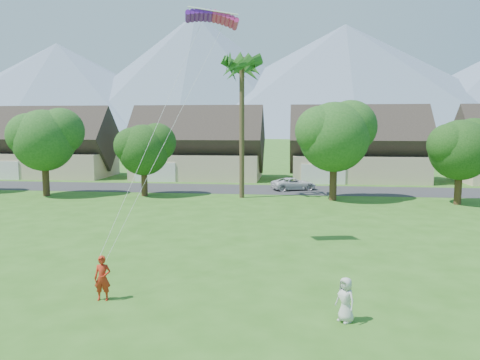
# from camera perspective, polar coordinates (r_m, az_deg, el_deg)

# --- Properties ---
(ground) EXTENTS (500.00, 500.00, 0.00)m
(ground) POSITION_cam_1_polar(r_m,az_deg,el_deg) (14.53, -4.88, -19.90)
(ground) COLOR #2D6019
(ground) RESTS_ON ground
(street) EXTENTS (90.00, 7.00, 0.01)m
(street) POSITION_cam_1_polar(r_m,az_deg,el_deg) (47.24, 3.38, -1.16)
(street) COLOR #2D2D30
(street) RESTS_ON ground
(kite_flyer) EXTENTS (0.65, 0.47, 1.69)m
(kite_flyer) POSITION_cam_1_polar(r_m,az_deg,el_deg) (18.46, -16.42, -11.41)
(kite_flyer) COLOR #B12714
(kite_flyer) RESTS_ON ground
(watcher) EXTENTS (0.85, 0.87, 1.51)m
(watcher) POSITION_cam_1_polar(r_m,az_deg,el_deg) (16.34, 12.74, -14.04)
(watcher) COLOR beige
(watcher) RESTS_ON ground
(parked_car) EXTENTS (4.89, 3.56, 1.24)m
(parked_car) POSITION_cam_1_polar(r_m,az_deg,el_deg) (47.08, 6.56, -0.47)
(parked_car) COLOR silver
(parked_car) RESTS_ON ground
(mountain_ridge) EXTENTS (540.00, 240.00, 70.00)m
(mountain_ridge) POSITION_cam_1_polar(r_m,az_deg,el_deg) (273.75, 8.44, 11.43)
(mountain_ridge) COLOR slate
(mountain_ridge) RESTS_ON ground
(houses_row) EXTENTS (72.75, 8.19, 8.86)m
(houses_row) POSITION_cam_1_polar(r_m,az_deg,el_deg) (55.83, 4.45, 3.60)
(houses_row) COLOR beige
(houses_row) RESTS_ON ground
(tree_row) EXTENTS (62.27, 6.67, 8.45)m
(tree_row) POSITION_cam_1_polar(r_m,az_deg,el_deg) (40.84, 1.33, 4.49)
(tree_row) COLOR #47301C
(tree_row) RESTS_ON ground
(fan_palm) EXTENTS (3.00, 3.00, 13.80)m
(fan_palm) POSITION_cam_1_polar(r_m,az_deg,el_deg) (41.81, 0.23, 14.04)
(fan_palm) COLOR #4C3D26
(fan_palm) RESTS_ON ground
(parafoil_kite) EXTENTS (2.81, 1.25, 0.50)m
(parafoil_kite) POSITION_cam_1_polar(r_m,az_deg,el_deg) (25.10, -3.40, 19.32)
(parafoil_kite) COLOR #6316A9
(parafoil_kite) RESTS_ON ground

